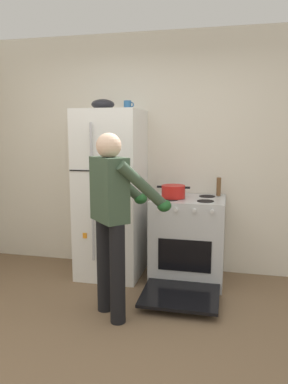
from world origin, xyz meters
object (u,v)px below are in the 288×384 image
(stove_range, at_px, (188,241))
(person_cook, at_px, (114,209))
(red_pot, at_px, (173,192))
(pepper_mill, at_px, (219,187))
(coffee_mug, at_px, (128,105))
(mixing_bowl, at_px, (103,104))
(refrigerator, at_px, (111,194))

(stove_range, bearing_deg, person_cook, -120.47)
(stove_range, height_order, red_pot, red_pot)
(stove_range, bearing_deg, pepper_mill, 36.00)
(person_cook, bearing_deg, coffee_mug, 98.32)
(red_pot, distance_m, mixing_bowl, 1.20)
(refrigerator, distance_m, person_cook, 0.99)
(pepper_mill, bearing_deg, coffee_mug, -171.30)
(refrigerator, height_order, stove_range, refrigerator)
(stove_range, height_order, pepper_mill, pepper_mill)
(stove_range, bearing_deg, red_pot, -168.67)
(refrigerator, distance_m, pepper_mill, 1.18)
(refrigerator, relative_size, red_pot, 5.28)
(refrigerator, xyz_separation_m, person_cook, (0.33, -0.93, 0.04))
(stove_range, height_order, mixing_bowl, mixing_bowl)
(person_cook, relative_size, mixing_bowl, 6.45)
(red_pot, height_order, mixing_bowl, mixing_bowl)
(refrigerator, height_order, pepper_mill, refrigerator)
(pepper_mill, bearing_deg, red_pot, -151.48)
(refrigerator, xyz_separation_m, coffee_mug, (0.18, 0.05, 0.97))
(refrigerator, distance_m, red_pot, 0.71)
(refrigerator, relative_size, coffee_mug, 16.42)
(coffee_mug, xyz_separation_m, mixing_bowl, (-0.26, -0.05, 0.01))
(refrigerator, relative_size, pepper_mill, 9.28)
(red_pot, bearing_deg, person_cook, -113.17)
(mixing_bowl, bearing_deg, red_pot, -3.66)
(refrigerator, xyz_separation_m, mixing_bowl, (-0.08, 0.00, 0.98))
(pepper_mill, bearing_deg, person_cook, -126.51)
(stove_range, xyz_separation_m, person_cook, (-0.54, -0.91, 0.51))
(person_cook, xyz_separation_m, coffee_mug, (-0.14, 0.98, 0.93))
(person_cook, xyz_separation_m, pepper_mill, (0.84, 1.13, 0.06))
(coffee_mug, xyz_separation_m, pepper_mill, (0.98, 0.15, -0.87))
(coffee_mug, bearing_deg, pepper_mill, 8.70)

